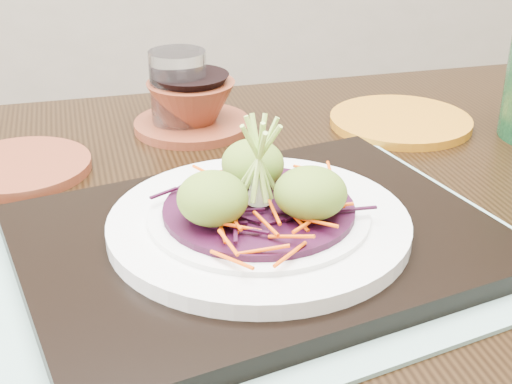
{
  "coord_description": "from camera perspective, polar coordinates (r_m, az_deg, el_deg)",
  "views": [
    {
      "loc": [
        -0.08,
        -0.67,
        1.11
      ],
      "look_at": [
        -0.01,
        -0.12,
        0.83
      ],
      "focal_mm": 50.0,
      "sensor_mm": 36.0,
      "label": 1
    }
  ],
  "objects": [
    {
      "name": "terracotta_side_plate",
      "position": [
        0.82,
        -18.4,
        1.9
      ],
      "size": [
        0.16,
        0.16,
        0.01
      ],
      "primitive_type": "cylinder",
      "rotation": [
        0.0,
        0.0,
        0.01
      ],
      "color": "maroon",
      "rests_on": "dining_table"
    },
    {
      "name": "serving_tray",
      "position": [
        0.62,
        0.22,
        -3.87
      ],
      "size": [
        0.48,
        0.41,
        0.02
      ],
      "primitive_type": "cube",
      "rotation": [
        0.0,
        0.0,
        0.33
      ],
      "color": "black",
      "rests_on": "placemat"
    },
    {
      "name": "dining_table",
      "position": [
        0.73,
        2.07,
        -9.42
      ],
      "size": [
        1.36,
        1.0,
        0.78
      ],
      "rotation": [
        0.0,
        0.0,
        0.14
      ],
      "color": "black",
      "rests_on": "ground"
    },
    {
      "name": "placemat",
      "position": [
        0.63,
        0.22,
        -4.74
      ],
      "size": [
        0.55,
        0.49,
        0.0
      ],
      "primitive_type": "cube",
      "rotation": [
        0.0,
        0.0,
        0.33
      ],
      "color": "#84AB98",
      "rests_on": "dining_table"
    },
    {
      "name": "white_plate",
      "position": [
        0.61,
        0.23,
        -2.44
      ],
      "size": [
        0.26,
        0.26,
        0.02
      ],
      "color": "white",
      "rests_on": "serving_tray"
    },
    {
      "name": "water_glass",
      "position": [
        0.89,
        -6.21,
        8.03
      ],
      "size": [
        0.07,
        0.07,
        0.1
      ],
      "primitive_type": "cylinder",
      "rotation": [
        0.0,
        0.0,
        -0.06
      ],
      "color": "white",
      "rests_on": "dining_table"
    },
    {
      "name": "cabbage_bed",
      "position": [
        0.61,
        0.23,
        -1.35
      ],
      "size": [
        0.16,
        0.16,
        0.01
      ],
      "primitive_type": "cylinder",
      "color": "#2F091F",
      "rests_on": "white_plate"
    },
    {
      "name": "scallion_garnish",
      "position": [
        0.59,
        0.24,
        2.36
      ],
      "size": [
        0.06,
        0.06,
        0.09
      ],
      "primitive_type": null,
      "color": "#9FC64F",
      "rests_on": "cabbage_bed"
    },
    {
      "name": "guacamole_scoops",
      "position": [
        0.6,
        0.24,
        0.59
      ],
      "size": [
        0.14,
        0.13,
        0.04
      ],
      "color": "olive",
      "rests_on": "cabbage_bed"
    },
    {
      "name": "yellow_plate",
      "position": [
        0.93,
        11.48,
        5.59
      ],
      "size": [
        0.25,
        0.25,
        0.01
      ],
      "primitive_type": "cylinder",
      "rotation": [
        0.0,
        0.0,
        0.54
      ],
      "color": "#A86312",
      "rests_on": "dining_table"
    },
    {
      "name": "carrot_julienne",
      "position": [
        0.6,
        0.23,
        -0.68
      ],
      "size": [
        0.2,
        0.2,
        0.01
      ],
      "primitive_type": null,
      "color": "#EC4B04",
      "rests_on": "cabbage_bed"
    },
    {
      "name": "terracotta_bowl_set",
      "position": [
        0.89,
        -5.17,
        6.7
      ],
      "size": [
        0.15,
        0.15,
        0.06
      ],
      "rotation": [
        0.0,
        0.0,
        0.01
      ],
      "color": "maroon",
      "rests_on": "dining_table"
    }
  ]
}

